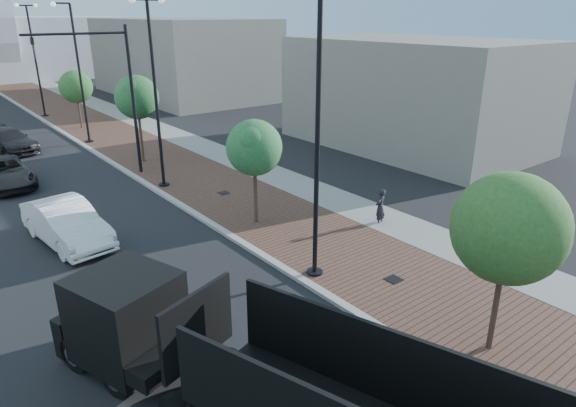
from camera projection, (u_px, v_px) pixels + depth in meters
sidewalk at (102, 123)px, 41.01m from camera, size 7.00×140.00×0.12m
concrete_strip at (134, 119)px, 42.57m from camera, size 2.40×140.00×0.13m
curb at (57, 129)px, 38.99m from camera, size 0.30×140.00×0.14m
dump_truck at (229, 373)px, 10.78m from camera, size 6.14×13.30×2.97m
white_sedan at (66, 223)px, 19.55m from camera, size 2.37×5.27×1.68m
dark_car_mid at (3, 172)px, 26.13m from camera, size 2.53×5.28×1.45m
dark_car_far at (9, 140)px, 32.63m from camera, size 3.22×5.44×1.48m
pedestrian at (380, 207)px, 21.20m from camera, size 0.68×0.54×1.62m
streetlight_1 at (314, 156)px, 15.70m from camera, size 1.44×0.56×9.21m
streetlight_2 at (156, 94)px, 24.42m from camera, size 1.72×0.56×9.28m
streetlight_3 at (79, 80)px, 33.34m from camera, size 1.44×0.56×9.21m
streetlight_4 at (36, 60)px, 42.05m from camera, size 1.72×0.56×9.28m
traffic_mast at (115, 86)px, 26.04m from camera, size 5.09×0.20×8.00m
tree_0 at (509, 228)px, 12.25m from camera, size 2.81×2.81×5.02m
tree_1 at (255, 148)px, 20.41m from camera, size 2.37×2.32×4.56m
tree_2 at (137, 97)px, 29.02m from camera, size 2.56×2.54×5.23m
tree_3 at (76, 87)px, 38.08m from camera, size 2.49×2.46×4.51m
commercial_block_ne at (181, 58)px, 54.16m from camera, size 12.00×22.00×8.00m
commercial_block_e at (414, 93)px, 33.45m from camera, size 10.00×16.00×7.00m
utility_cover_1 at (394, 279)px, 16.84m from camera, size 0.50×0.50×0.02m
utility_cover_2 at (224, 193)px, 24.92m from camera, size 0.50×0.50×0.02m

